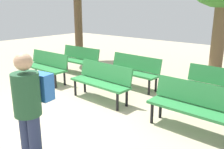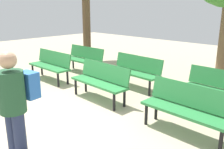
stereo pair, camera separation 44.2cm
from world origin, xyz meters
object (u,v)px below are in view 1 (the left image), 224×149
bench_r1_c1 (133,69)px  visitor_with_backpack (30,107)px  bench_r0_c1 (102,80)px  bench_r0_c2 (194,104)px  bench_r1_c2 (221,86)px  bench_r1_c0 (78,58)px  bench_r0_c0 (46,65)px

bench_r1_c1 → visitor_with_backpack: 4.01m
bench_r0_c1 → bench_r0_c2: (2.27, -0.06, 0.00)m
bench_r1_c2 → bench_r1_c0: bearing=-178.4°
bench_r1_c0 → bench_r1_c1: size_ratio=0.99×
visitor_with_backpack → bench_r1_c2: bearing=-116.5°
bench_r0_c2 → visitor_with_backpack: 2.78m
bench_r1_c0 → bench_r0_c1: bearing=-31.3°
bench_r0_c1 → bench_r1_c1: bearing=91.9°
bench_r1_c0 → bench_r1_c2: bearing=-0.7°
bench_r0_c0 → bench_r0_c2: size_ratio=1.00×
bench_r0_c0 → visitor_with_backpack: visitor_with_backpack is taller
bench_r0_c1 → visitor_with_backpack: size_ratio=0.98×
bench_r1_c2 → bench_r0_c2: bearing=-90.6°
bench_r0_c0 → bench_r0_c1: bearing=-2.1°
bench_r0_c2 → visitor_with_backpack: (-1.18, -2.48, 0.43)m
bench_r0_c0 → bench_r1_c0: same height
visitor_with_backpack → bench_r0_c1: bearing=-75.7°
bench_r0_c0 → bench_r1_c0: (0.03, 1.25, 0.00)m
bench_r0_c2 → bench_r1_c2: size_ratio=1.00×
bench_r1_c0 → bench_r1_c1: (2.23, -0.01, 0.00)m
bench_r0_c0 → bench_r1_c1: same height
bench_r1_c2 → bench_r0_c0: bearing=-163.2°
bench_r1_c2 → bench_r1_c1: bearing=-177.7°
bench_r0_c2 → bench_r1_c0: same height
bench_r1_c2 → bench_r0_c1: bearing=-148.9°
bench_r0_c1 → bench_r1_c0: (-2.23, 1.30, 0.00)m
bench_r0_c2 → bench_r1_c2: (0.05, 1.39, 0.00)m
bench_r1_c0 → visitor_with_backpack: 5.10m
bench_r0_c1 → bench_r0_c2: same height
bench_r1_c1 → bench_r1_c2: same height
bench_r1_c1 → bench_r0_c1: bearing=-87.7°
bench_r1_c0 → bench_r0_c2: bearing=-17.9°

